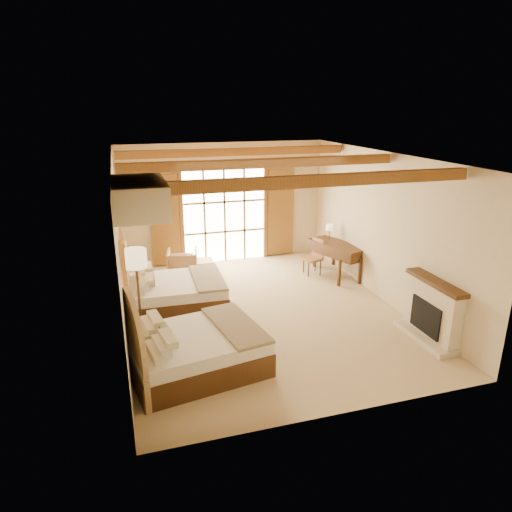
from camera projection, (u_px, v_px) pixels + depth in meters
name	position (u px, v px, depth m)	size (l,w,h in m)	color
floor	(263.00, 311.00, 9.59)	(7.00, 7.00, 0.00)	#CEB38A
wall_back	(224.00, 203.00, 12.26)	(5.50, 5.50, 0.00)	beige
wall_left	(120.00, 250.00, 8.33)	(7.00, 7.00, 0.00)	beige
wall_right	(385.00, 228.00, 9.83)	(7.00, 7.00, 0.00)	beige
ceiling	(264.00, 157.00, 8.57)	(7.00, 7.00, 0.00)	#B4773D
ceiling_beams	(264.00, 163.00, 8.61)	(5.39, 4.60, 0.18)	#916024
french_doors	(225.00, 216.00, 12.31)	(3.95, 0.08, 2.60)	white
fireplace	(431.00, 313.00, 8.32)	(0.46, 1.40, 1.16)	beige
painting	(123.00, 255.00, 7.61)	(0.06, 0.95, 0.75)	gold
canopy_valance	(140.00, 197.00, 6.18)	(0.70, 1.40, 0.45)	beige
bed_near	(186.00, 348.00, 7.33)	(2.36, 1.92, 1.39)	#4C2F14
bed_far	(168.00, 291.00, 9.58)	(2.09, 1.60, 1.35)	#4C2F14
nightstand	(143.00, 337.00, 7.95)	(0.46, 0.46, 0.55)	#4C2F14
floor_lamp	(136.00, 264.00, 7.81)	(0.38, 0.38, 1.80)	#392D1B
armchair	(182.00, 263.00, 11.46)	(0.73, 0.75, 0.69)	#A3744E
ottoman	(203.00, 267.00, 11.63)	(0.51, 0.51, 0.37)	tan
desk	(337.00, 258.00, 11.49)	(1.13, 1.67, 0.83)	#4C2F14
desk_chair	(313.00, 263.00, 11.61)	(0.51, 0.51, 0.92)	#95593B
desk_lamp	(330.00, 228.00, 11.76)	(0.18, 0.18, 0.36)	#392D1B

